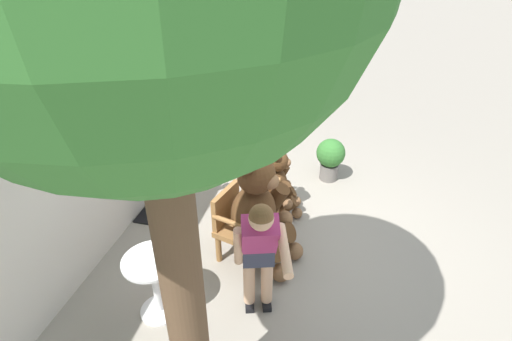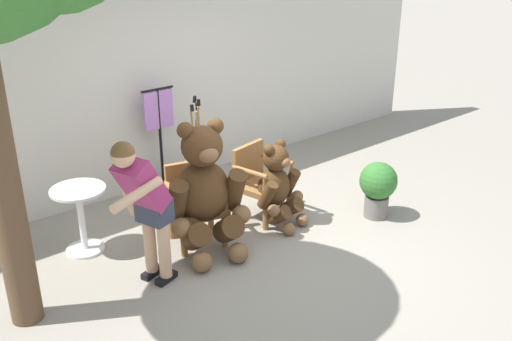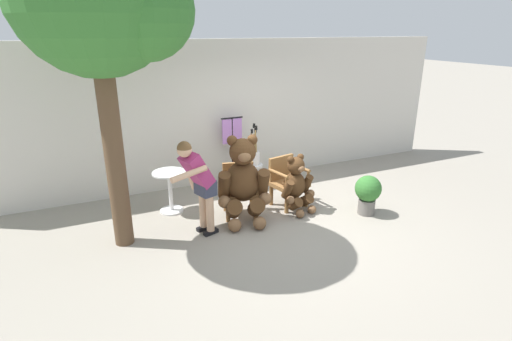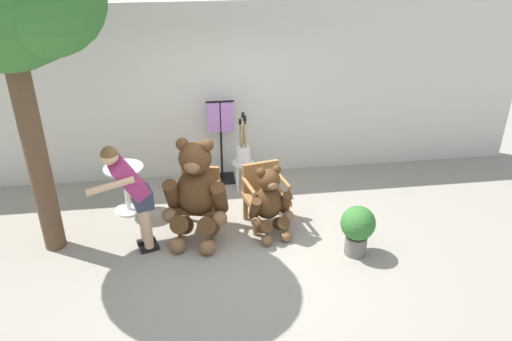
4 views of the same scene
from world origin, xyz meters
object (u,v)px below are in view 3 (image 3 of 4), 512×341
wooden_chair_left (239,188)px  clothing_display_stand (232,149)px  person_visitor (198,179)px  teddy_bear_small (297,184)px  teddy_bear_large (243,180)px  wooden_chair_right (287,180)px  white_stool (254,170)px  brush_bucket (254,156)px  round_side_table (170,187)px  potted_plant (368,192)px

wooden_chair_left → clothing_display_stand: bearing=73.2°
person_visitor → teddy_bear_small: bearing=4.7°
teddy_bear_large → person_visitor: bearing=-166.9°
wooden_chair_right → white_stool: wooden_chair_right is taller
teddy_bear_small → brush_bucket: (-0.20, 1.31, 0.15)m
person_visitor → brush_bucket: bearing=43.2°
clothing_display_stand → wooden_chair_left: bearing=-106.8°
wooden_chair_right → teddy_bear_small: teddy_bear_small is taller
brush_bucket → round_side_table: 1.83m
white_stool → potted_plant: (1.23, -1.92, 0.04)m
teddy_bear_small → potted_plant: size_ratio=1.47×
teddy_bear_large → person_visitor: size_ratio=0.94×
wooden_chair_right → person_visitor: (-1.73, -0.44, 0.44)m
wooden_chair_right → potted_plant: bearing=-40.7°
person_visitor → white_stool: bearing=43.2°
brush_bucket → clothing_display_stand: clothing_display_stand is taller
wooden_chair_left → round_side_table: (-1.04, 0.56, -0.01)m
teddy_bear_small → white_stool: teddy_bear_small is taller
white_stool → clothing_display_stand: clothing_display_stand is taller
white_stool → potted_plant: potted_plant is taller
teddy_bear_small → white_stool: (-0.20, 1.31, -0.13)m
round_side_table → potted_plant: bearing=-26.1°
brush_bucket → wooden_chair_right: bearing=-79.9°
white_stool → brush_bucket: (0.00, -0.00, 0.28)m
white_stool → clothing_display_stand: 0.59m
teddy_bear_small → person_visitor: 1.81m
teddy_bear_large → teddy_bear_small: size_ratio=1.43×
wooden_chair_left → brush_bucket: (0.72, 1.01, 0.18)m
person_visitor → potted_plant: person_visitor is taller
wooden_chair_right → white_stool: bearing=100.1°
wooden_chair_right → clothing_display_stand: (-0.49, 1.35, 0.26)m
teddy_bear_small → round_side_table: bearing=156.5°
teddy_bear_large → person_visitor: 0.84m
teddy_bear_large → clothing_display_stand: (0.44, 1.61, 0.02)m
brush_bucket → round_side_table: (-1.76, -0.45, -0.19)m
round_side_table → clothing_display_stand: bearing=28.7°
wooden_chair_left → white_stool: bearing=54.6°
white_stool → round_side_table: 1.82m
teddy_bear_small → person_visitor: bearing=-175.3°
wooden_chair_right → teddy_bear_large: teddy_bear_large is taller
wooden_chair_right → teddy_bear_large: 1.00m
wooden_chair_right → brush_bucket: bearing=100.1°
white_stool → brush_bucket: bearing=-79.2°
teddy_bear_large → white_stool: bearing=59.2°
teddy_bear_large → clothing_display_stand: size_ratio=1.04×
potted_plant → white_stool: bearing=122.7°
person_visitor → wooden_chair_right: bearing=14.2°
wooden_chair_left → brush_bucket: 1.26m
wooden_chair_left → teddy_bear_small: bearing=-17.5°
teddy_bear_large → person_visitor: person_visitor is taller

